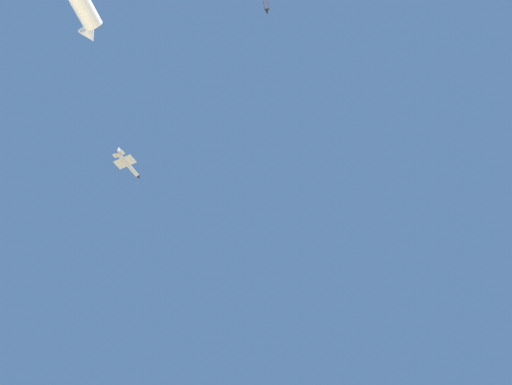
% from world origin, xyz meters
% --- Properties ---
extents(chase_jet_right_wing, '(10.90, 14.25, 4.00)m').
position_xyz_m(chase_jet_right_wing, '(74.26, 84.78, 153.25)').
color(chase_jet_right_wing, '#999EA3').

